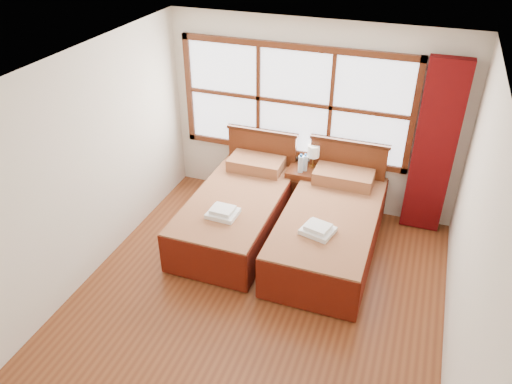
% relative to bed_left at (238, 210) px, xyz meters
% --- Properties ---
extents(floor, '(4.50, 4.50, 0.00)m').
position_rel_bed_left_xyz_m(floor, '(0.67, -1.20, -0.33)').
color(floor, brown).
rests_on(floor, ground).
extents(ceiling, '(4.50, 4.50, 0.00)m').
position_rel_bed_left_xyz_m(ceiling, '(0.67, -1.20, 2.27)').
color(ceiling, white).
rests_on(ceiling, wall_back).
extents(wall_back, '(4.00, 0.00, 4.00)m').
position_rel_bed_left_xyz_m(wall_back, '(0.67, 1.05, 0.97)').
color(wall_back, silver).
rests_on(wall_back, floor).
extents(wall_left, '(0.00, 4.50, 4.50)m').
position_rel_bed_left_xyz_m(wall_left, '(-1.33, -1.20, 0.97)').
color(wall_left, silver).
rests_on(wall_left, floor).
extents(wall_right, '(0.00, 4.50, 4.50)m').
position_rel_bed_left_xyz_m(wall_right, '(2.67, -1.20, 0.97)').
color(wall_right, silver).
rests_on(wall_right, floor).
extents(window, '(3.16, 0.06, 1.56)m').
position_rel_bed_left_xyz_m(window, '(0.42, 1.02, 1.17)').
color(window, white).
rests_on(window, wall_back).
extents(curtain, '(0.50, 0.16, 2.30)m').
position_rel_bed_left_xyz_m(curtain, '(2.27, 0.91, 0.84)').
color(curtain, '#5E090A').
rests_on(curtain, wall_back).
extents(bed_left, '(1.10, 2.13, 1.07)m').
position_rel_bed_left_xyz_m(bed_left, '(0.00, 0.00, 0.00)').
color(bed_left, '#38180B').
rests_on(bed_left, floor).
extents(bed_right, '(1.13, 2.19, 1.10)m').
position_rel_bed_left_xyz_m(bed_right, '(1.22, -0.00, 0.01)').
color(bed_right, '#38180B').
rests_on(bed_right, floor).
extents(nightstand, '(0.49, 0.48, 0.65)m').
position_rel_bed_left_xyz_m(nightstand, '(0.69, 0.80, 0.00)').
color(nightstand, '#572713').
rests_on(nightstand, floor).
extents(towels_left, '(0.36, 0.32, 0.10)m').
position_rel_bed_left_xyz_m(towels_left, '(0.01, -0.52, 0.29)').
color(towels_left, white).
rests_on(towels_left, bed_left).
extents(towels_right, '(0.41, 0.38, 0.10)m').
position_rel_bed_left_xyz_m(towels_right, '(1.17, -0.50, 0.31)').
color(towels_right, white).
rests_on(towels_right, bed_right).
extents(lamp, '(0.16, 0.16, 0.32)m').
position_rel_bed_left_xyz_m(lamp, '(0.76, 0.89, 0.55)').
color(lamp, '#BA833B').
rests_on(lamp, nightstand).
extents(bottle_near, '(0.07, 0.07, 0.27)m').
position_rel_bed_left_xyz_m(bottle_near, '(0.64, 0.69, 0.45)').
color(bottle_near, silver).
rests_on(bottle_near, nightstand).
extents(bottle_far, '(0.07, 0.07, 0.25)m').
position_rel_bed_left_xyz_m(bottle_far, '(0.68, 0.75, 0.44)').
color(bottle_far, silver).
rests_on(bottle_far, nightstand).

